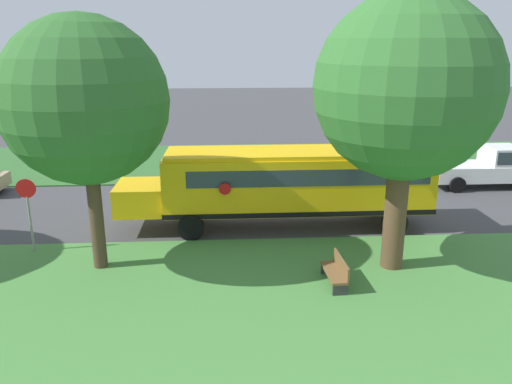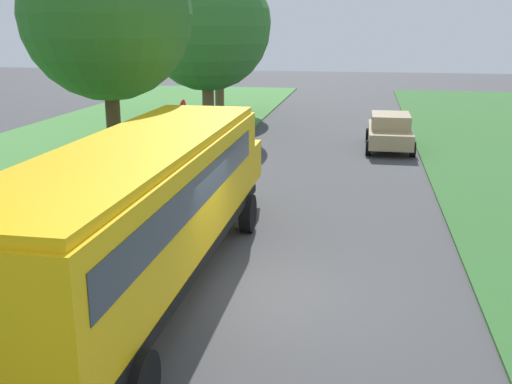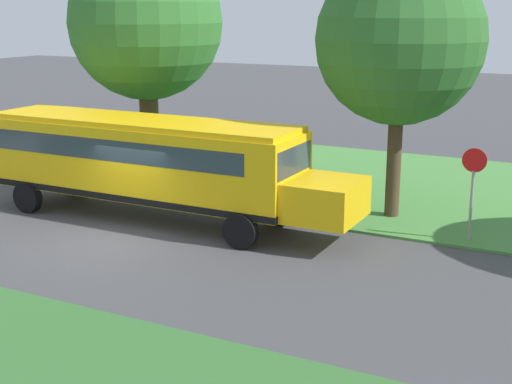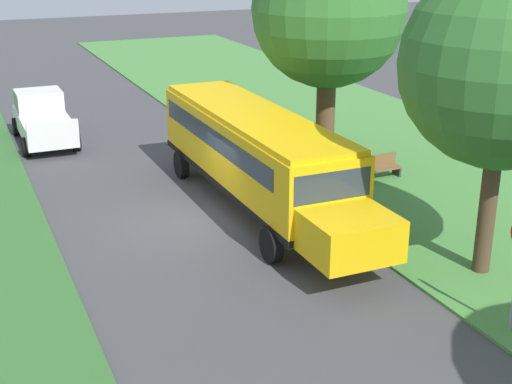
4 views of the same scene
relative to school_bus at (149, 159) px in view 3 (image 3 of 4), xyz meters
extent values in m
plane|color=#424244|center=(2.48, 0.24, -1.92)|extent=(120.00, 120.00, 0.00)
cube|color=#47843D|center=(-7.52, 0.24, -1.88)|extent=(12.00, 80.00, 0.08)
cube|color=yellow|center=(0.00, -0.29, -0.02)|extent=(2.50, 10.50, 2.20)
cube|color=yellow|center=(0.00, 5.91, -0.57)|extent=(2.20, 1.90, 1.10)
cube|color=yellow|center=(0.00, -0.29, 1.16)|extent=(2.35, 10.29, 0.16)
cube|color=black|center=(0.00, -0.29, -1.00)|extent=(2.54, 10.54, 0.20)
cube|color=#2D3842|center=(0.00, -0.59, 0.44)|extent=(2.53, 9.24, 0.64)
cube|color=#2D3842|center=(0.00, 4.91, 0.44)|extent=(2.25, 0.12, 0.80)
cylinder|color=red|center=(-1.43, 2.60, 0.13)|extent=(0.03, 0.44, 0.44)
cylinder|color=black|center=(-1.25, 3.91, -1.42)|extent=(0.30, 1.00, 1.00)
cylinder|color=black|center=(1.25, 3.91, -1.42)|extent=(0.30, 1.00, 1.00)
cylinder|color=black|center=(-1.25, -3.96, -1.42)|extent=(0.30, 1.00, 1.00)
cylinder|color=black|center=(1.25, -3.96, -1.42)|extent=(0.30, 1.00, 1.00)
cylinder|color=brown|center=(-4.14, -2.90, -0.01)|extent=(0.72, 0.72, 3.84)
sphere|color=#33702D|center=(-4.14, -2.90, 4.02)|extent=(5.62, 5.62, 5.62)
sphere|color=#33702D|center=(-3.42, -2.31, 4.54)|extent=(3.30, 3.30, 3.30)
cylinder|color=#4C3826|center=(-3.56, 6.76, -0.11)|extent=(0.45, 0.45, 3.63)
sphere|color=#2D6628|center=(-3.56, 6.76, 3.63)|extent=(5.12, 5.12, 5.12)
sphere|color=#2D6628|center=(-2.88, 6.80, 3.32)|extent=(3.11, 3.11, 3.11)
cylinder|color=gray|center=(-2.12, 9.45, -0.87)|extent=(0.08, 0.08, 2.10)
cylinder|color=red|center=(-2.12, 9.45, 0.48)|extent=(0.03, 0.68, 0.68)
cube|color=brown|center=(-5.28, -0.72, -1.47)|extent=(1.62, 0.57, 0.08)
cube|color=brown|center=(-5.27, -0.94, -1.22)|extent=(1.60, 0.13, 0.44)
cube|color=#333333|center=(-4.54, -0.69, -1.70)|extent=(0.10, 0.45, 0.45)
cube|color=#333333|center=(-6.01, -0.75, -1.70)|extent=(0.10, 0.45, 0.45)
camera|label=1|loc=(-19.05, 2.54, 5.36)|focal=35.00mm
camera|label=2|loc=(4.09, -10.71, 3.33)|focal=42.00mm
camera|label=3|loc=(17.76, 12.85, 4.58)|focal=50.00mm
camera|label=4|loc=(8.76, 20.00, 6.58)|focal=50.00mm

